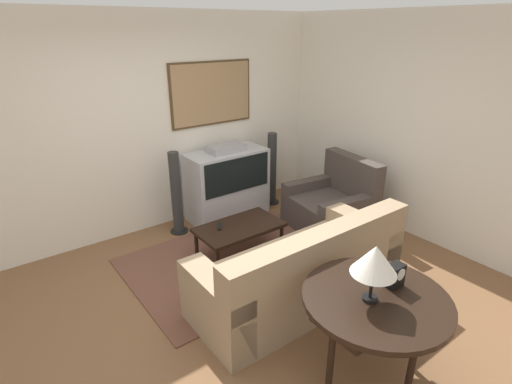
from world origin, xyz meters
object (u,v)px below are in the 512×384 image
mantel_clock (395,275)px  speaker_tower_left (176,195)px  couch (301,273)px  table_lamp (375,260)px  armchair (332,206)px  console_table (376,305)px  coffee_table (239,229)px  tv (227,183)px  speaker_tower_right (272,171)px

mantel_clock → speaker_tower_left: bearing=95.8°
couch → table_lamp: (-0.27, -0.96, 0.73)m
armchair → console_table: (-1.61, -1.89, 0.36)m
armchair → coffee_table: armchair is taller
tv → speaker_tower_right: (0.78, -0.02, 0.03)m
console_table → speaker_tower_right: bearing=63.9°
tv → speaker_tower_left: size_ratio=1.02×
console_table → speaker_tower_right: speaker_tower_right is taller
table_lamp → speaker_tower_left: table_lamp is taller
coffee_table → table_lamp: 2.13m
couch → console_table: bearing=78.6°
console_table → mantel_clock: bearing=3.2°
tv → coffee_table: size_ratio=1.13×
armchair → couch: bearing=-49.5°
tv → couch: (-0.48, -2.03, -0.17)m
couch → coffee_table: couch is taller
console_table → mantel_clock: size_ratio=5.93×
coffee_table → mantel_clock: size_ratio=5.48×
table_lamp → speaker_tower_right: (1.53, 2.97, -0.53)m
speaker_tower_left → console_table: bearing=-88.2°
mantel_clock → speaker_tower_right: speaker_tower_right is taller
armchair → mantel_clock: armchair is taller
couch → mantel_clock: (0.01, -0.96, 0.50)m
couch → table_lamp: bearing=74.7°
armchair → speaker_tower_right: (-0.14, 1.10, 0.22)m
mantel_clock → speaker_tower_left: speaker_tower_left is taller
mantel_clock → table_lamp: bearing=179.8°
couch → console_table: size_ratio=1.99×
speaker_tower_right → coffee_table: bearing=-142.4°
armchair → speaker_tower_right: bearing=-164.9°
speaker_tower_left → speaker_tower_right: size_ratio=1.00×
mantel_clock → armchair: bearing=53.3°
mantel_clock → speaker_tower_left: (-0.30, 2.97, -0.30)m
armchair → console_table: 2.51m
armchair → table_lamp: table_lamp is taller
console_table → speaker_tower_right: 3.33m
table_lamp → couch: bearing=74.4°
table_lamp → speaker_tower_right: 3.39m
couch → mantel_clock: 1.08m
mantel_clock → speaker_tower_right: bearing=67.1°
tv → console_table: (-0.68, -3.01, 0.17)m
table_lamp → mantel_clock: size_ratio=2.43×
speaker_tower_right → couch: bearing=-122.2°
couch → coffee_table: 1.03m
console_table → speaker_tower_left: bearing=91.8°
couch → armchair: armchair is taller
table_lamp → coffee_table: bearing=82.4°
console_table → table_lamp: size_ratio=2.44×
speaker_tower_right → console_table: bearing=-116.1°
couch → coffee_table: bearing=-89.6°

